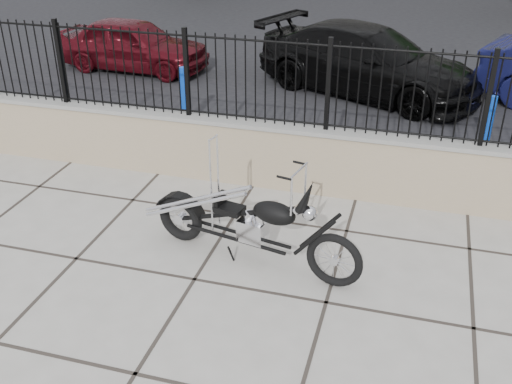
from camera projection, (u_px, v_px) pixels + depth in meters
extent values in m
plane|color=#99968E|center=(194.00, 280.00, 6.74)|extent=(90.00, 90.00, 0.00)
plane|color=black|center=(350.00, 31.00, 17.34)|extent=(30.00, 30.00, 0.00)
cube|color=gray|center=(255.00, 153.00, 8.64)|extent=(14.00, 0.36, 0.96)
cube|color=black|center=(255.00, 80.00, 8.13)|extent=(14.00, 0.08, 1.20)
imported|color=#4B0A12|center=(133.00, 44.00, 13.67)|extent=(3.56, 1.62, 1.18)
imported|color=black|center=(368.00, 61.00, 12.15)|extent=(5.05, 3.56, 1.36)
cylinder|color=blue|center=(185.00, 97.00, 10.60)|extent=(0.14, 0.14, 1.08)
cylinder|color=blue|center=(490.00, 123.00, 9.76)|extent=(0.12, 0.12, 0.90)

